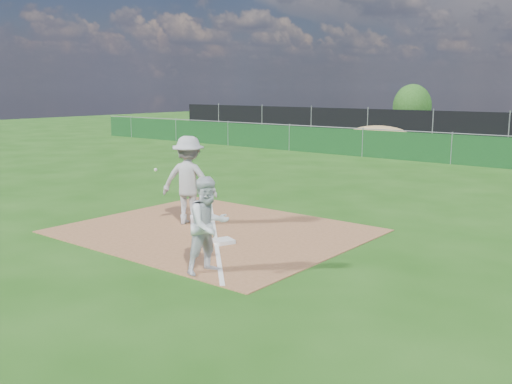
{
  "coord_description": "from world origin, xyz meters",
  "views": [
    {
      "loc": [
        8.18,
        -7.73,
        3.07
      ],
      "look_at": [
        1.16,
        1.0,
        1.0
      ],
      "focal_mm": 40.0,
      "sensor_mm": 36.0,
      "label": 1
    }
  ],
  "objects_px": {
    "first_base": "(224,241)",
    "play_at_first": "(189,180)",
    "car_left": "(416,124)",
    "runner": "(209,225)",
    "tree_left": "(412,106)"
  },
  "relations": [
    {
      "from": "play_at_first",
      "to": "car_left",
      "type": "distance_m",
      "value": 26.98
    },
    {
      "from": "first_base",
      "to": "tree_left",
      "type": "height_order",
      "value": "tree_left"
    },
    {
      "from": "car_left",
      "to": "runner",
      "type": "bearing_deg",
      "value": -162.61
    },
    {
      "from": "car_left",
      "to": "tree_left",
      "type": "relative_size",
      "value": 1.25
    },
    {
      "from": "first_base",
      "to": "runner",
      "type": "height_order",
      "value": "runner"
    },
    {
      "from": "first_base",
      "to": "tree_left",
      "type": "distance_m",
      "value": 33.46
    },
    {
      "from": "play_at_first",
      "to": "runner",
      "type": "relative_size",
      "value": 1.23
    },
    {
      "from": "runner",
      "to": "car_left",
      "type": "distance_m",
      "value": 29.82
    },
    {
      "from": "play_at_first",
      "to": "car_left",
      "type": "height_order",
      "value": "play_at_first"
    },
    {
      "from": "play_at_first",
      "to": "car_left",
      "type": "bearing_deg",
      "value": 102.85
    },
    {
      "from": "first_base",
      "to": "play_at_first",
      "type": "bearing_deg",
      "value": 156.33
    },
    {
      "from": "first_base",
      "to": "play_at_first",
      "type": "distance_m",
      "value": 2.09
    },
    {
      "from": "play_at_first",
      "to": "tree_left",
      "type": "relative_size",
      "value": 0.61
    },
    {
      "from": "car_left",
      "to": "tree_left",
      "type": "xyz_separation_m",
      "value": [
        -2.41,
        4.8,
        0.98
      ]
    },
    {
      "from": "first_base",
      "to": "play_at_first",
      "type": "relative_size",
      "value": 0.18
    }
  ]
}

